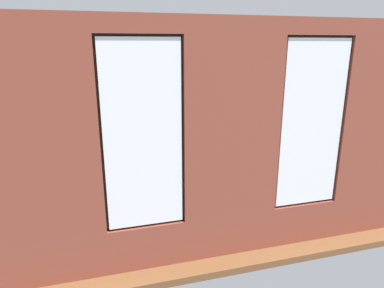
{
  "coord_description": "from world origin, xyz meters",
  "views": [
    {
      "loc": [
        1.61,
        6.29,
        2.75
      ],
      "look_at": [
        -0.07,
        0.4,
        0.96
      ],
      "focal_mm": 32.0,
      "sensor_mm": 36.0,
      "label": 1
    }
  ],
  "objects_px": {
    "table_plant_small": "(212,153)",
    "media_console": "(35,190)",
    "remote_gray": "(183,160)",
    "cup_ceramic": "(194,159)",
    "potted_plant_by_left_couch": "(256,151)",
    "candle_jar": "(201,161)",
    "tv_flatscreen": "(30,154)",
    "potted_plant_corner_far_left": "(361,168)",
    "potted_plant_mid_room_small": "(222,157)",
    "papasan_chair": "(157,141)",
    "potted_plant_beside_window_right": "(58,207)",
    "coffee_table": "(194,164)",
    "potted_plant_corner_near_left": "(258,129)",
    "couch_left": "(305,168)",
    "remote_silver": "(173,166)",
    "couch_by_window": "(224,207)"
  },
  "relations": [
    {
      "from": "table_plant_small",
      "to": "media_console",
      "type": "relative_size",
      "value": 0.22
    },
    {
      "from": "remote_gray",
      "to": "media_console",
      "type": "distance_m",
      "value": 2.82
    },
    {
      "from": "cup_ceramic",
      "to": "remote_gray",
      "type": "distance_m",
      "value": 0.23
    },
    {
      "from": "table_plant_small",
      "to": "potted_plant_by_left_couch",
      "type": "distance_m",
      "value": 1.54
    },
    {
      "from": "candle_jar",
      "to": "tv_flatscreen",
      "type": "bearing_deg",
      "value": -0.07
    },
    {
      "from": "table_plant_small",
      "to": "tv_flatscreen",
      "type": "height_order",
      "value": "tv_flatscreen"
    },
    {
      "from": "remote_gray",
      "to": "potted_plant_corner_far_left",
      "type": "height_order",
      "value": "potted_plant_corner_far_left"
    },
    {
      "from": "table_plant_small",
      "to": "potted_plant_mid_room_small",
      "type": "height_order",
      "value": "table_plant_small"
    },
    {
      "from": "papasan_chair",
      "to": "media_console",
      "type": "bearing_deg",
      "value": 36.81
    },
    {
      "from": "cup_ceramic",
      "to": "potted_plant_beside_window_right",
      "type": "xyz_separation_m",
      "value": [
        2.41,
        1.93,
        0.2
      ]
    },
    {
      "from": "coffee_table",
      "to": "papasan_chair",
      "type": "distance_m",
      "value": 1.84
    },
    {
      "from": "tv_flatscreen",
      "to": "papasan_chair",
      "type": "distance_m",
      "value": 3.24
    },
    {
      "from": "candle_jar",
      "to": "potted_plant_corner_far_left",
      "type": "xyz_separation_m",
      "value": [
        -2.22,
        1.79,
        0.25
      ]
    },
    {
      "from": "tv_flatscreen",
      "to": "potted_plant_corner_near_left",
      "type": "height_order",
      "value": "tv_flatscreen"
    },
    {
      "from": "couch_left",
      "to": "media_console",
      "type": "bearing_deg",
      "value": -99.41
    },
    {
      "from": "remote_silver",
      "to": "tv_flatscreen",
      "type": "xyz_separation_m",
      "value": [
        2.52,
        -0.0,
        0.46
      ]
    },
    {
      "from": "cup_ceramic",
      "to": "papasan_chair",
      "type": "xyz_separation_m",
      "value": [
        0.43,
        -1.79,
        -0.06
      ]
    },
    {
      "from": "remote_silver",
      "to": "potted_plant_beside_window_right",
      "type": "distance_m",
      "value": 2.66
    },
    {
      "from": "papasan_chair",
      "to": "potted_plant_corner_near_left",
      "type": "relative_size",
      "value": 1.04
    },
    {
      "from": "candle_jar",
      "to": "potted_plant_beside_window_right",
      "type": "xyz_separation_m",
      "value": [
        2.53,
        1.8,
        0.2
      ]
    },
    {
      "from": "cup_ceramic",
      "to": "potted_plant_mid_room_small",
      "type": "bearing_deg",
      "value": -146.76
    },
    {
      "from": "potted_plant_corner_near_left",
      "to": "cup_ceramic",
      "type": "bearing_deg",
      "value": 37.95
    },
    {
      "from": "table_plant_small",
      "to": "tv_flatscreen",
      "type": "distance_m",
      "value": 3.46
    },
    {
      "from": "cup_ceramic",
      "to": "potted_plant_corner_near_left",
      "type": "bearing_deg",
      "value": -142.05
    },
    {
      "from": "couch_left",
      "to": "media_console",
      "type": "distance_m",
      "value": 5.21
    },
    {
      "from": "potted_plant_corner_far_left",
      "to": "potted_plant_mid_room_small",
      "type": "xyz_separation_m",
      "value": [
        1.52,
        -2.46,
        -0.45
      ]
    },
    {
      "from": "coffee_table",
      "to": "table_plant_small",
      "type": "relative_size",
      "value": 7.99
    },
    {
      "from": "remote_silver",
      "to": "potted_plant_corner_near_left",
      "type": "height_order",
      "value": "potted_plant_corner_near_left"
    },
    {
      "from": "potted_plant_by_left_couch",
      "to": "candle_jar",
      "type": "bearing_deg",
      "value": 29.77
    },
    {
      "from": "papasan_chair",
      "to": "potted_plant_beside_window_right",
      "type": "relative_size",
      "value": 0.81
    },
    {
      "from": "couch_by_window",
      "to": "papasan_chair",
      "type": "xyz_separation_m",
      "value": [
        0.39,
        -3.61,
        0.12
      ]
    },
    {
      "from": "papasan_chair",
      "to": "potted_plant_corner_near_left",
      "type": "bearing_deg",
      "value": -179.32
    },
    {
      "from": "couch_left",
      "to": "remote_silver",
      "type": "height_order",
      "value": "couch_left"
    },
    {
      "from": "media_console",
      "to": "potted_plant_corner_near_left",
      "type": "bearing_deg",
      "value": -159.89
    },
    {
      "from": "table_plant_small",
      "to": "remote_gray",
      "type": "height_order",
      "value": "table_plant_small"
    },
    {
      "from": "media_console",
      "to": "potted_plant_mid_room_small",
      "type": "bearing_deg",
      "value": -170.07
    },
    {
      "from": "table_plant_small",
      "to": "potted_plant_beside_window_right",
      "type": "height_order",
      "value": "potted_plant_beside_window_right"
    },
    {
      "from": "remote_gray",
      "to": "papasan_chair",
      "type": "bearing_deg",
      "value": 158.81
    },
    {
      "from": "cup_ceramic",
      "to": "potted_plant_corner_far_left",
      "type": "bearing_deg",
      "value": 140.67
    },
    {
      "from": "tv_flatscreen",
      "to": "potted_plant_corner_far_left",
      "type": "relative_size",
      "value": 1.02
    },
    {
      "from": "coffee_table",
      "to": "remote_gray",
      "type": "bearing_deg",
      "value": -28.75
    },
    {
      "from": "couch_left",
      "to": "potted_plant_by_left_couch",
      "type": "xyz_separation_m",
      "value": [
        0.4,
        -1.44,
        -0.05
      ]
    },
    {
      "from": "coffee_table",
      "to": "potted_plant_mid_room_small",
      "type": "height_order",
      "value": "potted_plant_mid_room_small"
    },
    {
      "from": "table_plant_small",
      "to": "potted_plant_by_left_couch",
      "type": "xyz_separation_m",
      "value": [
        -1.36,
        -0.68,
        -0.29
      ]
    },
    {
      "from": "potted_plant_corner_far_left",
      "to": "candle_jar",
      "type": "bearing_deg",
      "value": -38.82
    },
    {
      "from": "tv_flatscreen",
      "to": "potted_plant_beside_window_right",
      "type": "height_order",
      "value": "potted_plant_beside_window_right"
    },
    {
      "from": "table_plant_small",
      "to": "potted_plant_corner_near_left",
      "type": "xyz_separation_m",
      "value": [
        -1.91,
        -1.67,
        -0.01
      ]
    },
    {
      "from": "potted_plant_mid_room_small",
      "to": "potted_plant_corner_near_left",
      "type": "distance_m",
      "value": 2.0
    },
    {
      "from": "remote_silver",
      "to": "potted_plant_mid_room_small",
      "type": "relative_size",
      "value": 0.36
    },
    {
      "from": "potted_plant_corner_near_left",
      "to": "potted_plant_mid_room_small",
      "type": "bearing_deg",
      "value": 40.28
    }
  ]
}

